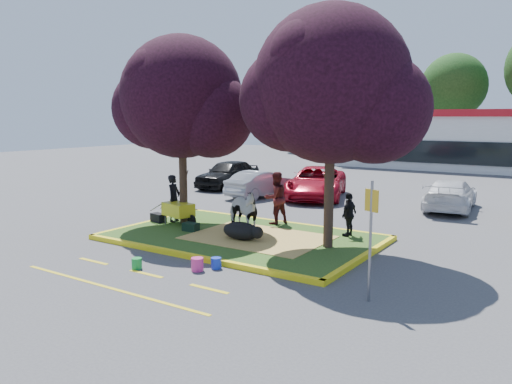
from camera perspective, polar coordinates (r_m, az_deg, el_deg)
The scene contains 31 objects.
ground at distance 16.01m, azimuth -1.59°, elevation -5.47°, with size 90.00×90.00×0.00m, color #424244.
median_island at distance 15.99m, azimuth -1.59°, elevation -5.21°, with size 8.00×5.00×0.15m, color #294816.
curb_near at distance 14.03m, azimuth -7.68°, elevation -7.27°, with size 8.30×0.16×0.15m, color yellow.
curb_far at distance 18.11m, azimuth 3.09°, elevation -3.57°, with size 8.30×0.16×0.15m, color yellow.
curb_left at distance 18.57m, azimuth -11.99°, elevation -3.45°, with size 0.16×5.30×0.15m, color yellow.
curb_right at distance 14.14m, azimuth 12.22°, elevation -7.26°, with size 0.16×5.30×0.15m, color yellow.
straw_bedding at distance 15.65m, azimuth 0.22°, elevation -5.22°, with size 4.20×3.00×0.01m, color #DFBD5C.
tree_purple_left at distance 17.56m, azimuth -8.50°, elevation 10.04°, with size 5.06×4.20×6.51m.
tree_purple_right at distance 14.24m, azimuth 8.64°, elevation 11.20°, with size 5.30×4.40×6.82m.
fire_lane_stripe_a at distance 14.37m, azimuth -18.07°, elevation -7.54°, with size 1.10×0.12×0.01m, color yellow.
fire_lane_stripe_b at distance 12.92m, azimuth -12.43°, elevation -9.12°, with size 1.10×0.12×0.01m, color yellow.
fire_lane_stripe_c at distance 11.64m, azimuth -5.40°, elevation -10.96°, with size 1.10×0.12×0.01m, color yellow.
fire_lane_long at distance 12.16m, azimuth -16.54°, elevation -10.42°, with size 6.00×0.10×0.01m, color yellow.
retail_building at distance 41.33m, azimuth 23.78°, elevation 5.61°, with size 20.40×8.40×4.40m.
treeline at distance 51.07m, azimuth 25.16°, elevation 12.12°, with size 46.58×7.80×14.63m.
cow at distance 16.12m, azimuth -1.73°, elevation -2.17°, with size 0.79×1.73×1.46m, color silver.
calf at distance 15.35m, azimuth -1.70°, elevation -4.46°, with size 1.27×0.72×0.55m, color black.
handler at distance 18.14m, azimuth -9.36°, elevation -0.71°, with size 0.61×0.40×1.69m, color black.
visitor_a at distance 17.51m, azimuth 2.27°, elevation -0.68°, with size 0.89×0.70×1.84m, color #431315.
visitor_b at distance 15.99m, azimuth 10.59°, elevation -2.54°, with size 0.81×0.34×1.38m, color black.
wheelbarrow at distance 17.63m, azimuth -8.84°, elevation -2.02°, with size 2.02×0.92×0.76m.
gear_bag_dark at distance 18.29m, azimuth -11.10°, elevation -2.89°, with size 0.59×0.32×0.30m, color black.
gear_bag_green at distance 16.65m, azimuth -7.46°, elevation -3.98°, with size 0.51×0.32×0.27m, color black.
sign_post at distance 10.69m, azimuth 12.98°, elevation -3.98°, with size 0.34×0.18×2.59m.
bucket_green at distance 13.36m, azimuth -13.47°, elevation -7.94°, with size 0.26×0.26×0.28m, color green.
bucket_pink at distance 12.92m, azimuth -6.73°, elevation -8.22°, with size 0.32×0.32×0.34m, color #E03183.
bucket_blue at distance 13.06m, azimuth -4.57°, elevation -8.10°, with size 0.27×0.27×0.29m, color #1936CA.
car_black at distance 27.60m, azimuth -3.21°, elevation 2.10°, with size 1.82×4.52×1.54m, color black.
car_silver at distance 24.38m, azimuth 0.53°, elevation 0.95°, with size 1.36×3.91×1.29m, color #96999D.
car_red at distance 24.22m, azimuth 6.93°, elevation 1.09°, with size 2.49×5.40×1.50m, color #A90E21.
car_white at distance 22.47m, azimuth 21.32°, elevation -0.27°, with size 1.84×4.52×1.31m, color white.
Camera 1 is at (8.89, -12.73, 3.89)m, focal length 35.00 mm.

